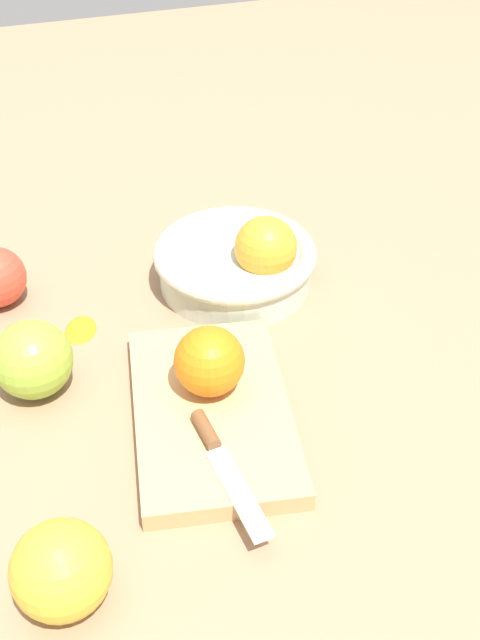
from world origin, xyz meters
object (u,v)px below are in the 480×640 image
(cutting_board, at_px, (212,413))
(apple_front_center, at_px, (33,359))
(knife, at_px, (219,456))
(apple_front_right, at_px, (61,570))
(bowl, at_px, (239,261))
(orange_on_board, at_px, (209,361))

(cutting_board, distance_m, apple_front_center, 0.19)
(knife, relative_size, apple_front_right, 1.91)
(apple_front_right, bearing_deg, bowl, 144.01)
(cutting_board, bearing_deg, bowl, 155.14)
(bowl, bearing_deg, knife, -21.60)
(apple_front_right, bearing_deg, knife, 118.99)
(knife, bearing_deg, apple_front_right, -61.01)
(knife, xyz_separation_m, apple_front_center, (-0.17, -0.15, 0.02))
(orange_on_board, distance_m, apple_front_center, 0.19)
(cutting_board, distance_m, apple_front_right, 0.23)
(cutting_board, height_order, orange_on_board, orange_on_board)
(apple_front_center, height_order, apple_front_right, apple_front_center)
(bowl, bearing_deg, cutting_board, -24.86)
(bowl, relative_size, cutting_board, 0.79)
(apple_front_center, bearing_deg, bowl, 113.23)
(cutting_board, height_order, apple_front_center, apple_front_center)
(orange_on_board, relative_size, apple_front_center, 0.86)
(bowl, height_order, apple_front_right, bowl)
(orange_on_board, height_order, apple_front_center, orange_on_board)
(bowl, xyz_separation_m, knife, (0.28, -0.11, -0.01))
(bowl, bearing_deg, orange_on_board, -26.33)
(apple_front_center, bearing_deg, cutting_board, 58.01)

